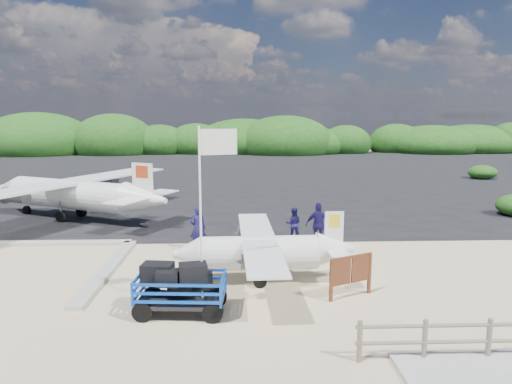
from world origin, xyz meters
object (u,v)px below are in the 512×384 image
baggage_cart (182,314)px  crew_c (319,225)px  crew_b (293,224)px  crew_a (198,228)px  aircraft_small (178,170)px  flagpole (203,312)px  signboard (350,297)px  aircraft_large (430,181)px

baggage_cart → crew_c: bearing=56.7°
baggage_cart → crew_b: bearing=66.0°
crew_a → aircraft_small: bearing=-99.5°
baggage_cart → flagpole: bearing=9.1°
flagpole → aircraft_small: flagpole is taller
aircraft_small → signboard: bearing=104.4°
baggage_cart → flagpole: flagpole is taller
crew_a → aircraft_large: 26.92m
flagpole → aircraft_small: size_ratio=0.83×
flagpole → crew_c: 8.00m
crew_a → aircraft_large: size_ratio=0.14×
baggage_cart → aircraft_small: size_ratio=0.42×
crew_b → aircraft_large: (14.05, 18.30, -0.75)m
flagpole → crew_b: bearing=65.3°
crew_b → baggage_cart: bearing=69.4°
crew_a → crew_c: crew_c is taller
signboard → crew_b: bearing=73.7°
flagpole → crew_b: size_ratio=3.55×
crew_a → crew_c: bearing=165.9°
crew_c → aircraft_small: size_ratio=0.30×
flagpole → aircraft_large: (17.57, 25.95, 0.00)m
crew_a → crew_c: size_ratio=0.99×
aircraft_large → aircraft_small: size_ratio=2.19×
baggage_cart → aircraft_large: aircraft_large is taller
crew_a → signboard: bearing=116.1°
crew_c → aircraft_large: aircraft_large is taller
aircraft_large → aircraft_small: 24.57m
crew_a → crew_b: 4.44m
aircraft_large → baggage_cart: bearing=81.5°
baggage_cart → signboard: (5.09, 1.00, 0.00)m
signboard → aircraft_small: 35.44m
signboard → aircraft_small: bearing=81.4°
aircraft_small → baggage_cart: bearing=96.0°
aircraft_large → crew_b: bearing=78.9°
flagpole → crew_b: 8.46m
flagpole → aircraft_large: 31.34m
baggage_cart → crew_a: (-0.07, 6.22, 0.94)m
crew_b → crew_c: crew_c is taller
crew_a → crew_c: 5.14m
crew_c → aircraft_large: 23.42m
baggage_cart → flagpole: 0.59m
crew_a → crew_b: bearing=-178.9°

